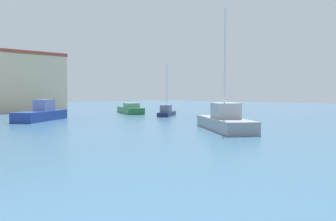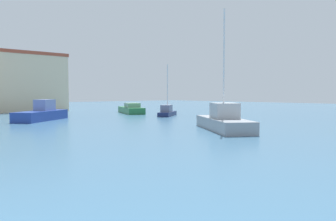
{
  "view_description": "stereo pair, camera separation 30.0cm",
  "coord_description": "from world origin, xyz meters",
  "px_view_note": "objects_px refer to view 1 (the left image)",
  "views": [
    {
      "loc": [
        0.6,
        -4.89,
        2.69
      ],
      "look_at": [
        22.58,
        19.88,
        1.02
      ],
      "focal_mm": 34.96,
      "sensor_mm": 36.0,
      "label": 1
    },
    {
      "loc": [
        0.82,
        -5.09,
        2.69
      ],
      "look_at": [
        22.58,
        19.88,
        1.02
      ],
      "focal_mm": 34.96,
      "sensor_mm": 36.0,
      "label": 2
    }
  ],
  "objects_px": {
    "sailboat_grey_inner_mooring": "(225,121)",
    "motorboat_green_mid_harbor": "(130,109)",
    "sailboat_navy_distant_north": "(167,112)",
    "motorboat_blue_outer_mooring": "(42,114)"
  },
  "relations": [
    {
      "from": "motorboat_blue_outer_mooring",
      "to": "sailboat_grey_inner_mooring",
      "type": "bearing_deg",
      "value": -68.71
    },
    {
      "from": "sailboat_grey_inner_mooring",
      "to": "sailboat_navy_distant_north",
      "type": "bearing_deg",
      "value": 64.23
    },
    {
      "from": "sailboat_grey_inner_mooring",
      "to": "sailboat_navy_distant_north",
      "type": "xyz_separation_m",
      "value": [
        7.03,
        14.57,
        -0.15
      ]
    },
    {
      "from": "sailboat_grey_inner_mooring",
      "to": "motorboat_blue_outer_mooring",
      "type": "bearing_deg",
      "value": 111.29
    },
    {
      "from": "sailboat_grey_inner_mooring",
      "to": "motorboat_green_mid_harbor",
      "type": "distance_m",
      "value": 23.29
    },
    {
      "from": "sailboat_navy_distant_north",
      "to": "motorboat_blue_outer_mooring",
      "type": "distance_m",
      "value": 14.39
    },
    {
      "from": "sailboat_navy_distant_north",
      "to": "motorboat_blue_outer_mooring",
      "type": "bearing_deg",
      "value": 166.68
    },
    {
      "from": "sailboat_navy_distant_north",
      "to": "motorboat_green_mid_harbor",
      "type": "distance_m",
      "value": 7.65
    },
    {
      "from": "sailboat_grey_inner_mooring",
      "to": "motorboat_green_mid_harbor",
      "type": "xyz_separation_m",
      "value": [
        6.99,
        22.21,
        -0.14
      ]
    },
    {
      "from": "sailboat_grey_inner_mooring",
      "to": "sailboat_navy_distant_north",
      "type": "relative_size",
      "value": 1.42
    }
  ]
}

